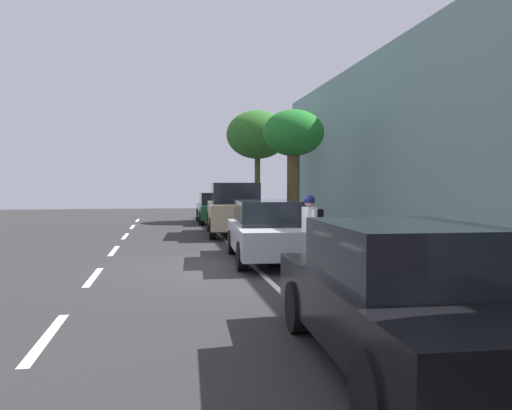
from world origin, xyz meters
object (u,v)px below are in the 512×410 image
at_px(street_tree_mid_block, 293,137).
at_px(cyclist_with_backpack, 311,223).
at_px(bicycle_at_curb, 296,250).
at_px(fire_hydrant, 257,216).
at_px(parked_sedan_silver_mid, 269,231).
at_px(parked_sedan_black_second, 401,296).
at_px(street_tree_far_end, 257,135).
at_px(parked_sedan_green_farthest, 216,208).
at_px(parked_suv_tan_far, 234,208).

bearing_deg(street_tree_mid_block, cyclist_with_backpack, -101.46).
relative_size(bicycle_at_curb, fire_hydrant, 2.03).
distance_m(parked_sedan_silver_mid, cyclist_with_backpack, 1.52).
xyz_separation_m(parked_sedan_black_second, street_tree_far_end, (2.32, 21.02, 3.75)).
bearing_deg(parked_sedan_green_farthest, street_tree_mid_block, -71.62).
height_order(parked_sedan_green_farthest, street_tree_mid_block, street_tree_mid_block).
bearing_deg(bicycle_at_curb, parked_sedan_green_farthest, 92.25).
height_order(cyclist_with_backpack, fire_hydrant, cyclist_with_backpack).
distance_m(parked_sedan_silver_mid, parked_suv_tan_far, 6.62).
bearing_deg(parked_sedan_silver_mid, bicycle_at_curb, -60.92).
bearing_deg(parked_sedan_green_farthest, street_tree_far_end, 17.81).
distance_m(parked_sedan_silver_mid, fire_hydrant, 9.15).
relative_size(cyclist_with_backpack, street_tree_far_end, 0.30).
xyz_separation_m(parked_suv_tan_far, cyclist_with_backpack, (0.69, -7.94, 0.01)).
bearing_deg(street_tree_mid_block, bicycle_at_curb, -103.96).
distance_m(parked_sedan_black_second, parked_sedan_silver_mid, 7.49).
xyz_separation_m(parked_sedan_green_farthest, bicycle_at_curb, (0.54, -13.69, -0.38)).
xyz_separation_m(parked_sedan_green_farthest, street_tree_mid_block, (2.25, -6.78, 2.96)).
distance_m(parked_sedan_silver_mid, street_tree_mid_block, 7.07).
height_order(parked_sedan_black_second, street_tree_far_end, street_tree_far_end).
relative_size(parked_sedan_black_second, bicycle_at_curb, 2.62).
bearing_deg(parked_sedan_silver_mid, parked_suv_tan_far, 89.82).
bearing_deg(parked_sedan_green_farthest, fire_hydrant, -69.19).
height_order(parked_suv_tan_far, street_tree_far_end, street_tree_far_end).
bearing_deg(parked_suv_tan_far, bicycle_at_curb, -86.45).
height_order(parked_sedan_black_second, fire_hydrant, parked_sedan_black_second).
bearing_deg(fire_hydrant, street_tree_mid_block, -74.75).
xyz_separation_m(bicycle_at_curb, cyclist_with_backpack, (0.22, -0.45, 0.66)).
height_order(parked_sedan_black_second, parked_sedan_silver_mid, same).
distance_m(parked_sedan_silver_mid, street_tree_far_end, 14.22).
bearing_deg(street_tree_far_end, parked_sedan_black_second, -96.30).
bearing_deg(street_tree_far_end, parked_sedan_green_farthest, -162.19).
distance_m(parked_sedan_black_second, bicycle_at_curb, 6.65).
bearing_deg(parked_sedan_black_second, parked_sedan_green_farthest, 89.81).
bearing_deg(street_tree_mid_block, fire_hydrant, 105.25).
bearing_deg(parked_suv_tan_far, parked_sedan_green_farthest, 90.68).
bearing_deg(bicycle_at_curb, parked_suv_tan_far, 93.55).
bearing_deg(parked_suv_tan_far, parked_sedan_black_second, -90.57).
xyz_separation_m(bicycle_at_curb, street_tree_far_end, (1.72, 14.41, 4.13)).
distance_m(bicycle_at_curb, street_tree_far_end, 15.09).
bearing_deg(parked_suv_tan_far, street_tree_mid_block, -15.04).
xyz_separation_m(parked_sedan_black_second, parked_suv_tan_far, (0.14, 14.10, 0.27)).
bearing_deg(fire_hydrant, parked_sedan_black_second, -95.18).
bearing_deg(street_tree_far_end, street_tree_mid_block, -90.00).
xyz_separation_m(bicycle_at_curb, fire_hydrant, (0.89, 9.92, 0.19)).
distance_m(cyclist_with_backpack, fire_hydrant, 10.40).
xyz_separation_m(street_tree_mid_block, fire_hydrant, (-0.82, 3.01, -3.15)).
relative_size(parked_sedan_green_farthest, street_tree_far_end, 0.78).
distance_m(parked_suv_tan_far, street_tree_mid_block, 3.51).
relative_size(parked_sedan_silver_mid, street_tree_mid_block, 0.97).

